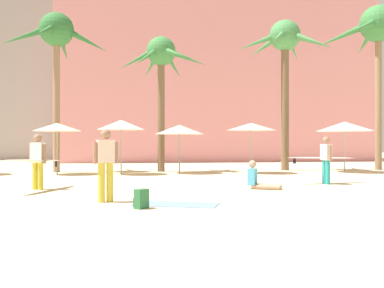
{
  "coord_description": "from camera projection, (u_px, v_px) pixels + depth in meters",
  "views": [
    {
      "loc": [
        -1.34,
        -6.55,
        1.38
      ],
      "look_at": [
        0.75,
        6.92,
        1.39
      ],
      "focal_mm": 41.01,
      "sensor_mm": 36.0,
      "label": 1
    }
  ],
  "objects": [
    {
      "name": "person_near_right",
      "position": [
        37.0,
        160.0,
        13.21
      ],
      "size": [
        1.38,
        2.8,
        1.69
      ],
      "rotation": [
        0.0,
        0.0,
        4.22
      ],
      "color": "gold",
      "rests_on": "ground"
    },
    {
      "name": "palm_tree_right",
      "position": [
        161.0,
        62.0,
        22.16
      ],
      "size": [
        4.43,
        4.27,
        6.83
      ],
      "color": "brown",
      "rests_on": "ground"
    },
    {
      "name": "ground",
      "position": [
        213.0,
        235.0,
        6.68
      ],
      "size": [
        120.0,
        120.0,
        0.0
      ],
      "primitive_type": "plane",
      "color": "#C6B28C"
    },
    {
      "name": "cafe_umbrella_5",
      "position": [
        121.0,
        125.0,
        19.99
      ],
      "size": [
        2.18,
        2.18,
        2.49
      ],
      "color": "gray",
      "rests_on": "ground"
    },
    {
      "name": "person_near_left",
      "position": [
        325.0,
        158.0,
        15.21
      ],
      "size": [
        2.8,
        0.98,
        1.64
      ],
      "rotation": [
        0.0,
        0.0,
        0.1
      ],
      "color": "teal",
      "rests_on": "ground"
    },
    {
      "name": "cafe_umbrella_0",
      "position": [
        251.0,
        127.0,
        20.86
      ],
      "size": [
        2.34,
        2.34,
        2.39
      ],
      "color": "gray",
      "rests_on": "ground"
    },
    {
      "name": "cafe_umbrella_4",
      "position": [
        57.0,
        127.0,
        20.0
      ],
      "size": [
        2.18,
        2.18,
        2.35
      ],
      "color": "gray",
      "rests_on": "ground"
    },
    {
      "name": "cafe_umbrella_1",
      "position": [
        179.0,
        130.0,
        20.87
      ],
      "size": [
        2.34,
        2.34,
        2.31
      ],
      "color": "gray",
      "rests_on": "ground"
    },
    {
      "name": "beach_towel",
      "position": [
        176.0,
        204.0,
        10.0
      ],
      "size": [
        2.1,
        1.53,
        0.01
      ],
      "primitive_type": "cube",
      "rotation": [
        0.0,
        0.0,
        -0.37
      ],
      "color": "#6684E0",
      "rests_on": "ground"
    },
    {
      "name": "palm_tree_far_left",
      "position": [
        378.0,
        32.0,
        23.77
      ],
      "size": [
        6.39,
        6.56,
        8.93
      ],
      "color": "#896B4C",
      "rests_on": "ground"
    },
    {
      "name": "backpack",
      "position": [
        141.0,
        199.0,
        9.38
      ],
      "size": [
        0.35,
        0.35,
        0.42
      ],
      "rotation": [
        0.0,
        0.0,
        2.37
      ],
      "color": "#29673A",
      "rests_on": "ground"
    },
    {
      "name": "hotel_pink",
      "position": [
        214.0,
        66.0,
        37.36
      ],
      "size": [
        25.34,
        8.17,
        16.19
      ],
      "primitive_type": "cube",
      "color": "pink",
      "rests_on": "ground"
    },
    {
      "name": "person_far_left",
      "position": [
        259.0,
        179.0,
        13.48
      ],
      "size": [
        1.04,
        0.83,
        0.88
      ],
      "rotation": [
        0.0,
        0.0,
        5.75
      ],
      "color": "tan",
      "rests_on": "ground"
    },
    {
      "name": "person_mid_center",
      "position": [
        106.0,
        162.0,
        10.42
      ],
      "size": [
        0.61,
        0.32,
        1.74
      ],
      "rotation": [
        0.0,
        0.0,
        4.97
      ],
      "color": "gold",
      "rests_on": "ground"
    },
    {
      "name": "cafe_umbrella_3",
      "position": [
        345.0,
        127.0,
        21.61
      ],
      "size": [
        2.75,
        2.75,
        2.49
      ],
      "color": "gray",
      "rests_on": "ground"
    },
    {
      "name": "hotel_tower_gray",
      "position": [
        17.0,
        26.0,
        43.38
      ],
      "size": [
        16.7,
        11.15,
        26.21
      ],
      "primitive_type": "cube",
      "color": "gray",
      "rests_on": "ground"
    },
    {
      "name": "palm_tree_center",
      "position": [
        285.0,
        48.0,
        23.25
      ],
      "size": [
        5.15,
        4.58,
        7.98
      ],
      "color": "brown",
      "rests_on": "ground"
    },
    {
      "name": "palm_tree_left",
      "position": [
        56.0,
        39.0,
        21.72
      ],
      "size": [
        5.19,
        5.18,
        7.93
      ],
      "color": "#896B4C",
      "rests_on": "ground"
    }
  ]
}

